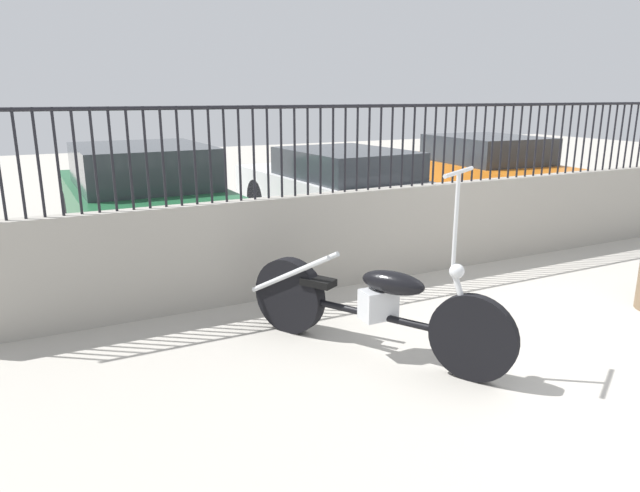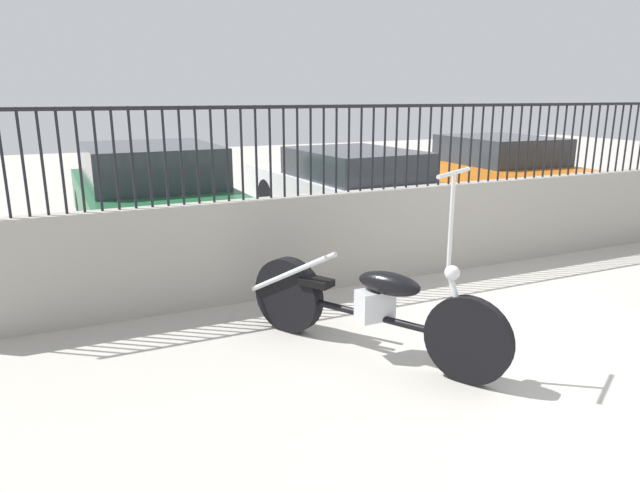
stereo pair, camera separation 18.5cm
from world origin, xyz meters
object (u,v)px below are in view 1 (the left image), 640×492
at_px(car_orange, 480,170).
at_px(car_green, 143,196).
at_px(car_white, 340,187).
at_px(motorcycle_black, 360,303).

bearing_deg(car_orange, car_green, 96.03).
bearing_deg(car_white, car_green, 83.56).
height_order(motorcycle_black, car_green, motorcycle_black).
bearing_deg(car_green, motorcycle_black, -168.48).
xyz_separation_m(motorcycle_black, car_orange, (5.22, 4.44, 0.26)).
bearing_deg(car_white, motorcycle_black, 150.02).
height_order(car_green, car_white, car_green).
height_order(car_white, car_orange, car_orange).
bearing_deg(car_white, car_orange, -86.03).
distance_m(motorcycle_black, car_green, 4.31).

